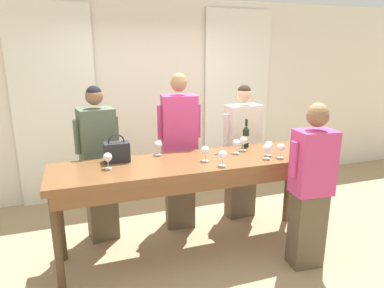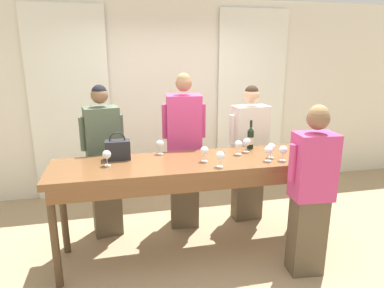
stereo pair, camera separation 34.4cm
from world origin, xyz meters
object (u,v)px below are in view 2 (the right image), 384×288
Objects in this scene: host_pouring at (311,191)px; guest_cream_sweater at (249,153)px; wine_glass_center_mid at (220,156)px; wine_glass_center_right at (271,148)px; handbag at (118,149)px; wine_glass_front_left at (268,151)px; tasting_bar at (194,170)px; guest_olive_jacket at (104,162)px; guest_pink_top at (184,152)px; wine_glass_back_right at (204,151)px; wine_glass_back_mid at (283,150)px; wine_glass_front_mid at (247,142)px; wine_glass_back_left at (107,155)px; wine_glass_front_right at (239,145)px; wine_bottle at (250,138)px; wine_glass_center_left at (160,144)px.

guest_cream_sweater is at bearing 96.60° from host_pouring.
guest_cream_sweater is 1.04× the size of host_pouring.
wine_glass_center_mid and wine_glass_center_right have the same top height.
handbag is 1.50m from wine_glass_front_left.
tasting_bar is 18.24× the size of wine_glass_center_right.
guest_cream_sweater is at bearing 0.00° from guest_olive_jacket.
guest_pink_top is at bearing 131.10° from wine_glass_front_left.
wine_glass_center_right is (0.79, -0.07, 0.21)m from tasting_bar.
wine_glass_front_left is at bearing -11.58° from wine_glass_back_right.
handbag is 1.83× the size of wine_glass_back_mid.
wine_glass_back_right is (-0.10, 0.19, 0.00)m from wine_glass_center_mid.
handbag reaches higher than wine_glass_back_mid.
tasting_bar is at bearing 167.21° from wine_glass_front_left.
handbag is at bearing -165.83° from guest_cream_sweater.
wine_glass_center_mid is at bearing -136.03° from wine_glass_front_mid.
wine_glass_back_mid is 0.09× the size of guest_cream_sweater.
wine_glass_center_right is at bearing -56.52° from wine_glass_front_mid.
wine_glass_front_mid is at bearing -16.37° from guest_olive_jacket.
handbag reaches higher than wine_glass_back_right.
wine_glass_back_left is 1.06m from guest_pink_top.
wine_glass_center_right is at bearing 111.09° from host_pouring.
wine_bottle is at bearing 42.83° from wine_glass_front_right.
guest_pink_top is (0.76, 0.40, -0.19)m from handbag.
handbag is 0.88m from guest_pink_top.
handbag is 0.49m from guest_olive_jacket.
guest_cream_sweater is at bearing 19.25° from wine_glass_back_left.
wine_glass_front_mid is 1.00× the size of wine_glass_center_right.
guest_olive_jacket reaches higher than wine_bottle.
guest_cream_sweater is (0.34, 0.52, -0.27)m from wine_glass_front_right.
wine_glass_back_left is 1.72m from wine_glass_back_mid.
wine_glass_center_left is at bearing 179.80° from wine_bottle.
wine_glass_front_right is 0.09× the size of host_pouring.
wine_glass_center_left is 0.09× the size of host_pouring.
guest_cream_sweater is (0.22, 0.44, -0.27)m from wine_glass_front_mid.
wine_glass_center_mid is (-0.43, -0.41, 0.00)m from wine_glass_front_mid.
wine_glass_front_left is 1.00× the size of wine_glass_back_mid.
wine_glass_back_right is 1.03m from guest_cream_sweater.
guest_cream_sweater is (0.12, 0.79, -0.27)m from wine_glass_front_left.
handbag is 0.16× the size of guest_olive_jacket.
wine_glass_back_mid is (0.15, -0.02, 0.00)m from wine_glass_front_left.
host_pouring reaches higher than wine_bottle.
wine_glass_front_right is (0.50, 0.11, 0.21)m from tasting_bar.
wine_glass_center_left is at bearing -27.95° from guest_olive_jacket.
wine_glass_back_right is (-0.62, -0.34, -0.01)m from wine_bottle.
handbag reaches higher than wine_glass_front_right.
wine_glass_center_mid is 0.89m from host_pouring.
wine_glass_center_left is 1.00× the size of wine_glass_center_right.
wine_bottle is 2.09× the size of wine_glass_back_left.
wine_glass_center_right is 0.08× the size of guest_pink_top.
tasting_bar is at bearing -17.47° from handbag.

